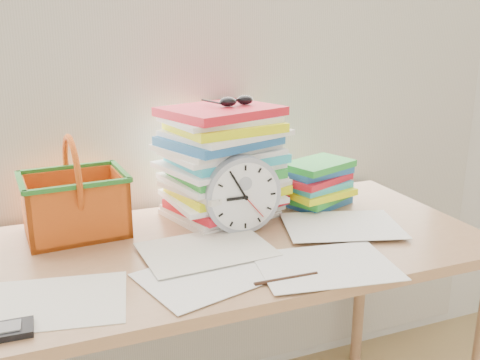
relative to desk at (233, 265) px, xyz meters
name	(u,v)px	position (x,y,z in m)	size (l,w,h in m)	color
curtain	(189,33)	(0.00, 0.38, 0.62)	(2.40, 0.01, 2.50)	beige
desk	(233,265)	(0.00, 0.00, 0.00)	(1.40, 0.70, 0.75)	#9D6F49
paper_stack	(223,163)	(0.05, 0.20, 0.24)	(0.35, 0.29, 0.34)	white
clock	(242,195)	(0.05, 0.05, 0.19)	(0.22, 0.22, 0.04)	#9FA4B1
sunglasses	(237,101)	(0.09, 0.21, 0.43)	(0.13, 0.11, 0.03)	black
book_stack	(314,184)	(0.35, 0.18, 0.15)	(0.25, 0.20, 0.15)	white
basket	(73,187)	(-0.40, 0.21, 0.22)	(0.28, 0.22, 0.28)	orange
pen	(286,279)	(0.03, -0.27, 0.08)	(0.01, 0.01, 0.16)	black
scattered_papers	(233,238)	(0.00, 0.00, 0.08)	(1.26, 0.42, 0.02)	white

